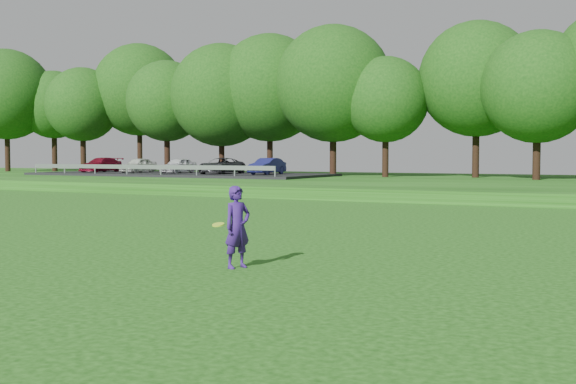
% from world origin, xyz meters
% --- Properties ---
extents(ground, '(140.00, 140.00, 0.00)m').
position_xyz_m(ground, '(0.00, 0.00, 0.00)').
color(ground, '#123E0B').
rests_on(ground, ground).
extents(berm, '(130.00, 30.00, 0.60)m').
position_xyz_m(berm, '(0.00, 34.00, 0.30)').
color(berm, '#123E0B').
rests_on(berm, ground).
extents(walking_path, '(130.00, 1.60, 0.04)m').
position_xyz_m(walking_path, '(0.00, 20.00, 0.02)').
color(walking_path, gray).
rests_on(walking_path, ground).
extents(treeline, '(104.00, 7.00, 15.00)m').
position_xyz_m(treeline, '(0.00, 38.00, 8.10)').
color(treeline, '#12400E').
rests_on(treeline, berm).
extents(parking_lot, '(24.00, 9.00, 1.38)m').
position_xyz_m(parking_lot, '(-24.06, 32.81, 1.03)').
color(parking_lot, black).
rests_on(parking_lot, berm).
extents(woman, '(0.63, 0.82, 1.63)m').
position_xyz_m(woman, '(2.57, -0.69, 0.82)').
color(woman, '#371970').
rests_on(woman, ground).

